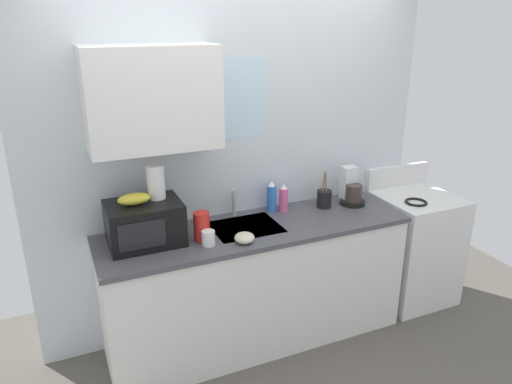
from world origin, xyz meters
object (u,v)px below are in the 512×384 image
stove_range (413,246)px  dish_soap_bottle_blue (271,197)px  banana_bunch (134,199)px  paper_towel_roll (156,182)px  small_bowl (244,238)px  microwave (145,223)px  utensil_crock (324,198)px  dish_soap_bottle_pink (284,198)px  mug_white (208,238)px  cereal_canister (202,226)px  coffee_maker (351,190)px

stove_range → dish_soap_bottle_blue: (-1.21, 0.20, 0.55)m
banana_bunch → stove_range: bearing=-1.2°
paper_towel_roll → banana_bunch: bearing=-161.6°
dish_soap_bottle_blue → small_bowl: bearing=-133.4°
stove_range → paper_towel_roll: (-2.06, 0.10, 0.82)m
microwave → utensil_crock: bearing=3.0°
dish_soap_bottle_pink → mug_white: 0.75m
utensil_crock → banana_bunch: bearing=-177.1°
paper_towel_roll → cereal_canister: paper_towel_roll is taller
microwave → banana_bunch: banana_bunch is taller
banana_bunch → dish_soap_bottle_pink: banana_bunch is taller
microwave → small_bowl: microwave is taller
paper_towel_roll → mug_white: 0.48m
coffee_maker → cereal_canister: coffee_maker is taller
coffee_maker → small_bowl: coffee_maker is taller
microwave → cereal_canister: 0.36m
stove_range → mug_white: 1.88m
cereal_canister → small_bowl: cereal_canister is taller
microwave → mug_white: size_ratio=4.84×
paper_towel_roll → coffee_maker: 1.51m
coffee_maker → utensil_crock: coffee_maker is taller
cereal_canister → small_bowl: bearing=-32.7°
small_bowl → cereal_canister: bearing=147.3°
small_bowl → dish_soap_bottle_blue: bearing=46.6°
coffee_maker → mug_white: 1.26m
small_bowl → mug_white: bearing=164.7°
coffee_maker → paper_towel_roll: bearing=-179.7°
microwave → small_bowl: 0.63m
banana_bunch → mug_white: bearing=-25.2°
banana_bunch → dish_soap_bottle_pink: bearing=6.4°
microwave → coffee_maker: bearing=2.2°
coffee_maker → small_bowl: size_ratio=2.15×
banana_bunch → coffee_maker: 1.65m
paper_towel_roll → dish_soap_bottle_pink: (0.94, 0.07, -0.28)m
banana_bunch → mug_white: size_ratio=2.11×
small_bowl → coffee_maker: bearing=17.0°
microwave → paper_towel_roll: paper_towel_roll is taller
coffee_maker → cereal_canister: 1.25m
mug_white → small_bowl: size_ratio=0.73×
microwave → cereal_canister: microwave is taller
stove_range → cereal_canister: 1.90m
paper_towel_roll → small_bowl: (0.47, -0.30, -0.35)m
stove_range → dish_soap_bottle_blue: size_ratio=4.64×
paper_towel_roll → small_bowl: size_ratio=1.69×
stove_range → utensil_crock: size_ratio=3.91×
mug_white → banana_bunch: bearing=154.8°
microwave → dish_soap_bottle_blue: (0.95, 0.15, -0.03)m
coffee_maker → dish_soap_bottle_blue: (-0.63, 0.09, 0.00)m
stove_range → coffee_maker: coffee_maker is taller
cereal_canister → coffee_maker: bearing=7.3°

